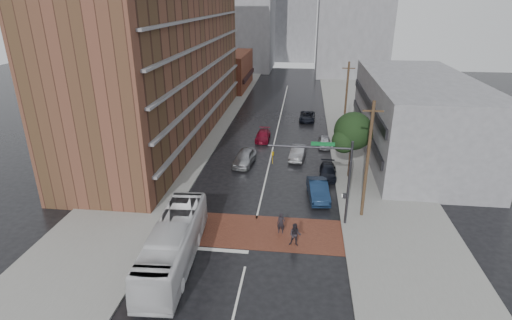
% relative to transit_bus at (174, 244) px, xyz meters
% --- Properties ---
extents(ground, '(160.00, 160.00, 0.00)m').
position_rel_transit_bus_xyz_m(ground, '(4.94, 4.10, -1.55)').
color(ground, black).
rests_on(ground, ground).
extents(crosswalk, '(14.00, 5.00, 0.02)m').
position_rel_transit_bus_xyz_m(crosswalk, '(4.94, 4.60, -1.54)').
color(crosswalk, brown).
rests_on(crosswalk, ground).
extents(sidewalk_west, '(9.00, 90.00, 0.15)m').
position_rel_transit_bus_xyz_m(sidewalk_west, '(-6.56, 29.10, -1.48)').
color(sidewalk_west, gray).
rests_on(sidewalk_west, ground).
extents(sidewalk_east, '(9.00, 90.00, 0.15)m').
position_rel_transit_bus_xyz_m(sidewalk_east, '(16.44, 29.10, -1.48)').
color(sidewalk_east, gray).
rests_on(sidewalk_east, ground).
extents(apartment_block, '(10.00, 44.00, 28.00)m').
position_rel_transit_bus_xyz_m(apartment_block, '(-9.06, 28.10, 12.45)').
color(apartment_block, brown).
rests_on(apartment_block, ground).
extents(storefront_west, '(8.00, 16.00, 7.00)m').
position_rel_transit_bus_xyz_m(storefront_west, '(-7.06, 58.10, 1.95)').
color(storefront_west, brown).
rests_on(storefront_west, ground).
extents(building_east, '(11.00, 26.00, 9.00)m').
position_rel_transit_bus_xyz_m(building_east, '(21.44, 24.10, 2.95)').
color(building_east, gray).
rests_on(building_east, ground).
extents(distant_tower_west, '(18.00, 16.00, 32.00)m').
position_rel_transit_bus_xyz_m(distant_tower_west, '(-9.06, 82.10, 14.45)').
color(distant_tower_west, gray).
rests_on(distant_tower_west, ground).
extents(distant_tower_center, '(12.00, 10.00, 24.00)m').
position_rel_transit_bus_xyz_m(distant_tower_center, '(4.94, 99.10, 10.45)').
color(distant_tower_center, gray).
rests_on(distant_tower_center, ground).
extents(street_tree, '(4.20, 4.10, 6.90)m').
position_rel_transit_bus_xyz_m(street_tree, '(13.45, 16.14, 3.18)').
color(street_tree, '#332319').
rests_on(street_tree, ground).
extents(signal_mast, '(6.50, 0.30, 7.20)m').
position_rel_transit_bus_xyz_m(signal_mast, '(10.78, 6.60, 3.18)').
color(signal_mast, '#2D2D33').
rests_on(signal_mast, ground).
extents(utility_pole_near, '(1.60, 0.26, 10.00)m').
position_rel_transit_bus_xyz_m(utility_pole_near, '(13.74, 8.10, 3.58)').
color(utility_pole_near, '#473321').
rests_on(utility_pole_near, ground).
extents(utility_pole_far, '(1.60, 0.26, 10.00)m').
position_rel_transit_bus_xyz_m(utility_pole_far, '(13.74, 28.10, 3.58)').
color(utility_pole_far, '#473321').
rests_on(utility_pole_far, ground).
extents(transit_bus, '(3.23, 11.29, 3.11)m').
position_rel_transit_bus_xyz_m(transit_bus, '(0.00, 0.00, 0.00)').
color(transit_bus, silver).
rests_on(transit_bus, ground).
extents(pedestrian_a, '(0.65, 0.45, 1.73)m').
position_rel_transit_bus_xyz_m(pedestrian_a, '(7.11, 4.69, -0.69)').
color(pedestrian_a, black).
rests_on(pedestrian_a, ground).
extents(pedestrian_b, '(0.95, 0.77, 1.83)m').
position_rel_transit_bus_xyz_m(pedestrian_b, '(8.25, 3.10, -0.64)').
color(pedestrian_b, black).
rests_on(pedestrian_b, ground).
extents(car_travel_a, '(2.44, 5.01, 1.65)m').
position_rel_transit_bus_xyz_m(car_travel_a, '(2.22, 18.14, -0.73)').
color(car_travel_a, '#A1A4A9').
rests_on(car_travel_a, ground).
extents(car_travel_b, '(2.03, 4.59, 1.46)m').
position_rel_transit_bus_xyz_m(car_travel_b, '(8.03, 20.57, -0.82)').
color(car_travel_b, '#95979C').
rests_on(car_travel_b, ground).
extents(car_travel_c, '(1.79, 4.27, 1.23)m').
position_rel_transit_bus_xyz_m(car_travel_c, '(3.39, 26.50, -0.94)').
color(car_travel_c, maroon).
rests_on(car_travel_c, ground).
extents(suv_travel, '(2.41, 4.88, 1.33)m').
position_rel_transit_bus_xyz_m(suv_travel, '(9.08, 36.14, -0.89)').
color(suv_travel, black).
rests_on(suv_travel, ground).
extents(car_parked_near, '(2.23, 5.04, 1.61)m').
position_rel_transit_bus_xyz_m(car_parked_near, '(10.14, 10.99, -0.75)').
color(car_parked_near, '#122440').
rests_on(car_parked_near, ground).
extents(car_parked_mid, '(1.81, 4.19, 1.20)m').
position_rel_transit_bus_xyz_m(car_parked_mid, '(11.24, 15.88, -0.95)').
color(car_parked_mid, black).
rests_on(car_parked_mid, ground).
extents(car_parked_far, '(1.53, 3.69, 1.25)m').
position_rel_transit_bus_xyz_m(car_parked_far, '(11.24, 25.04, -0.93)').
color(car_parked_far, '#B9BBC2').
rests_on(car_parked_far, ground).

